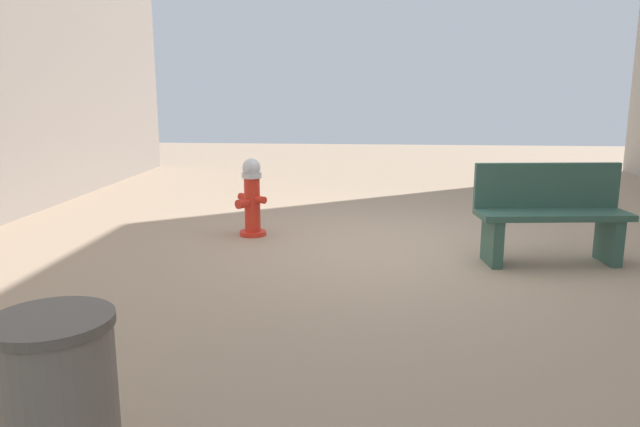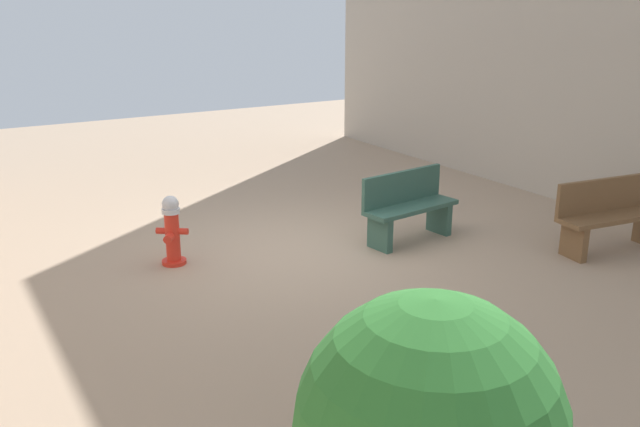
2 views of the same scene
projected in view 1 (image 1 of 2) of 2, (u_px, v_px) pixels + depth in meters
ground_plane at (396, 247)px, 6.42m from camera, size 23.40×23.40×0.00m
fire_hydrant at (252, 197)px, 6.83m from camera, size 0.37×0.36×0.88m
bench_near at (550, 213)px, 5.79m from camera, size 1.46×0.60×0.95m
trash_bin at (60, 415)px, 2.35m from camera, size 0.47×0.47×0.82m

